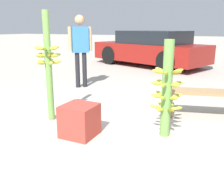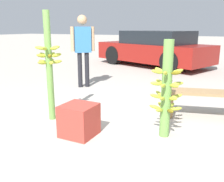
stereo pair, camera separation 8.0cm
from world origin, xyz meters
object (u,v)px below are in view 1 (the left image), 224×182
Objects in this scene: produce_crate at (80,120)px; market_bench at (210,95)px; vendor_person at (80,44)px; banana_stalk_left at (48,64)px; banana_stalk_center at (167,89)px; parked_car at (150,49)px.

market_bench is at bearing 44.76° from produce_crate.
produce_crate is (1.47, -2.37, -0.80)m from vendor_person.
banana_stalk_left is 1.75m from banana_stalk_center.
produce_crate is at bearing 79.71° from vendor_person.
banana_stalk_center is at bearing 100.71° from vendor_person.
banana_stalk_center is 1.11m from market_bench.
banana_stalk_left is at bearing -174.28° from banana_stalk_center.
market_bench reaches higher than produce_crate.
market_bench is at bearing 64.60° from banana_stalk_center.
market_bench is 5.49m from parked_car.
vendor_person is (-2.47, 1.88, 0.39)m from banana_stalk_center.
market_bench is 0.33× the size of parked_car.
market_bench is (2.94, -0.91, -0.65)m from vendor_person.
produce_crate is at bearing -154.29° from banana_stalk_center.
banana_stalk_center is at bearing -140.17° from parked_car.
banana_stalk_left is at bearing -166.99° from market_bench.
parked_car reaches higher than banana_stalk_center.
banana_stalk_left is 3.89× the size of produce_crate.
banana_stalk_center is 0.83× the size of market_bench.
banana_stalk_left reaches higher than parked_car.
vendor_person is at bearing 121.74° from produce_crate.
market_bench is (0.46, 0.97, -0.26)m from banana_stalk_center.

